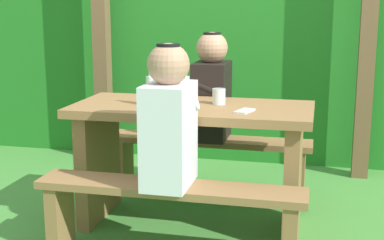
{
  "coord_description": "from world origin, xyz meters",
  "views": [
    {
      "loc": [
        0.73,
        -3.12,
        1.34
      ],
      "look_at": [
        0.0,
        0.0,
        0.65
      ],
      "focal_mm": 52.01,
      "sensor_mm": 36.0,
      "label": 1
    }
  ],
  "objects_px": {
    "bench_far": "(209,154)",
    "bottle_right": "(184,90)",
    "cell_phone": "(245,111)",
    "bottle_left": "(151,90)",
    "person_black_coat": "(212,90)",
    "person_white_shirt": "(169,121)",
    "drinking_glass": "(219,96)",
    "bench_near": "(170,206)",
    "picnic_table": "(192,145)"
  },
  "relations": [
    {
      "from": "bench_far",
      "to": "bottle_right",
      "type": "bearing_deg",
      "value": -93.44
    },
    {
      "from": "bottle_right",
      "to": "cell_phone",
      "type": "relative_size",
      "value": 1.73
    },
    {
      "from": "bottle_left",
      "to": "bench_far",
      "type": "bearing_deg",
      "value": 68.18
    },
    {
      "from": "bench_far",
      "to": "person_black_coat",
      "type": "distance_m",
      "value": 0.45
    },
    {
      "from": "person_white_shirt",
      "to": "cell_phone",
      "type": "relative_size",
      "value": 5.14
    },
    {
      "from": "bottle_left",
      "to": "bottle_right",
      "type": "relative_size",
      "value": 0.97
    },
    {
      "from": "drinking_glass",
      "to": "cell_phone",
      "type": "bearing_deg",
      "value": -47.73
    },
    {
      "from": "bottle_left",
      "to": "cell_phone",
      "type": "height_order",
      "value": "bottle_left"
    },
    {
      "from": "bench_near",
      "to": "bench_far",
      "type": "bearing_deg",
      "value": 90.0
    },
    {
      "from": "bench_far",
      "to": "bottle_left",
      "type": "xyz_separation_m",
      "value": [
        -0.23,
        -0.57,
        0.53
      ]
    },
    {
      "from": "bench_far",
      "to": "bottle_right",
      "type": "xyz_separation_m",
      "value": [
        -0.03,
        -0.56,
        0.54
      ]
    },
    {
      "from": "bottle_right",
      "to": "bench_near",
      "type": "bearing_deg",
      "value": -85.84
    },
    {
      "from": "person_white_shirt",
      "to": "cell_phone",
      "type": "xyz_separation_m",
      "value": [
        0.33,
        0.38,
        -0.01
      ]
    },
    {
      "from": "picnic_table",
      "to": "cell_phone",
      "type": "distance_m",
      "value": 0.43
    },
    {
      "from": "person_black_coat",
      "to": "cell_phone",
      "type": "xyz_separation_m",
      "value": [
        0.31,
        -0.63,
        -0.01
      ]
    },
    {
      "from": "bench_near",
      "to": "bottle_right",
      "type": "xyz_separation_m",
      "value": [
        -0.03,
        0.46,
        0.54
      ]
    },
    {
      "from": "picnic_table",
      "to": "bench_near",
      "type": "bearing_deg",
      "value": -90.0
    },
    {
      "from": "picnic_table",
      "to": "bottle_left",
      "type": "relative_size",
      "value": 5.94
    },
    {
      "from": "bottle_left",
      "to": "bottle_right",
      "type": "distance_m",
      "value": 0.2
    },
    {
      "from": "person_white_shirt",
      "to": "drinking_glass",
      "type": "xyz_separation_m",
      "value": [
        0.15,
        0.58,
        0.03
      ]
    },
    {
      "from": "picnic_table",
      "to": "person_white_shirt",
      "type": "bearing_deg",
      "value": -89.96
    },
    {
      "from": "bench_near",
      "to": "person_black_coat",
      "type": "relative_size",
      "value": 1.95
    },
    {
      "from": "bench_far",
      "to": "person_black_coat",
      "type": "relative_size",
      "value": 1.95
    },
    {
      "from": "cell_phone",
      "to": "bench_far",
      "type": "bearing_deg",
      "value": 134.4
    },
    {
      "from": "picnic_table",
      "to": "bench_far",
      "type": "bearing_deg",
      "value": 90.0
    },
    {
      "from": "bench_near",
      "to": "drinking_glass",
      "type": "distance_m",
      "value": 0.77
    },
    {
      "from": "cell_phone",
      "to": "person_black_coat",
      "type": "bearing_deg",
      "value": 133.24
    },
    {
      "from": "bench_far",
      "to": "person_white_shirt",
      "type": "xyz_separation_m",
      "value": [
        0.0,
        -1.01,
        0.45
      ]
    },
    {
      "from": "bench_far",
      "to": "person_black_coat",
      "type": "xyz_separation_m",
      "value": [
        0.02,
        -0.0,
        0.45
      ]
    },
    {
      "from": "picnic_table",
      "to": "person_white_shirt",
      "type": "height_order",
      "value": "person_white_shirt"
    },
    {
      "from": "picnic_table",
      "to": "bottle_left",
      "type": "height_order",
      "value": "bottle_left"
    },
    {
      "from": "person_black_coat",
      "to": "drinking_glass",
      "type": "bearing_deg",
      "value": -73.47
    },
    {
      "from": "bench_near",
      "to": "cell_phone",
      "type": "distance_m",
      "value": 0.67
    },
    {
      "from": "bottle_right",
      "to": "picnic_table",
      "type": "bearing_deg",
      "value": 55.31
    },
    {
      "from": "bottle_left",
      "to": "drinking_glass",
      "type": "bearing_deg",
      "value": 19.71
    },
    {
      "from": "bench_far",
      "to": "bench_near",
      "type": "bearing_deg",
      "value": -90.0
    },
    {
      "from": "bench_far",
      "to": "drinking_glass",
      "type": "relative_size",
      "value": 15.12
    },
    {
      "from": "person_black_coat",
      "to": "cell_phone",
      "type": "height_order",
      "value": "person_black_coat"
    },
    {
      "from": "picnic_table",
      "to": "bench_near",
      "type": "relative_size",
      "value": 1.0
    },
    {
      "from": "person_black_coat",
      "to": "bench_near",
      "type": "bearing_deg",
      "value": -91.01
    },
    {
      "from": "cell_phone",
      "to": "bench_near",
      "type": "bearing_deg",
      "value": -113.63
    },
    {
      "from": "bench_near",
      "to": "bench_far",
      "type": "relative_size",
      "value": 1.0
    },
    {
      "from": "picnic_table",
      "to": "bench_far",
      "type": "xyz_separation_m",
      "value": [
        0.0,
        0.51,
        -0.2
      ]
    },
    {
      "from": "bench_far",
      "to": "drinking_glass",
      "type": "bearing_deg",
      "value": -71.46
    },
    {
      "from": "bench_near",
      "to": "bench_far",
      "type": "distance_m",
      "value": 1.02
    },
    {
      "from": "bench_near",
      "to": "bench_far",
      "type": "xyz_separation_m",
      "value": [
        0.0,
        1.02,
        0.0
      ]
    },
    {
      "from": "picnic_table",
      "to": "bench_far",
      "type": "distance_m",
      "value": 0.55
    },
    {
      "from": "bench_far",
      "to": "cell_phone",
      "type": "relative_size",
      "value": 10.0
    },
    {
      "from": "person_white_shirt",
      "to": "person_black_coat",
      "type": "distance_m",
      "value": 1.01
    },
    {
      "from": "bench_near",
      "to": "bottle_right",
      "type": "height_order",
      "value": "bottle_right"
    }
  ]
}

